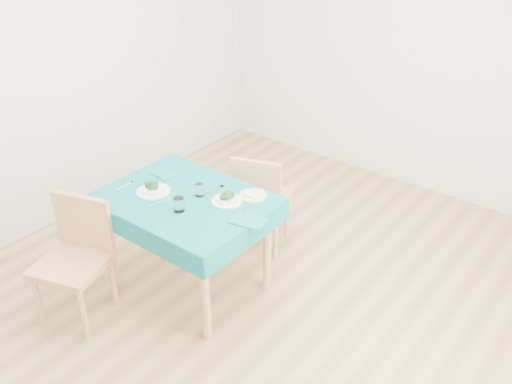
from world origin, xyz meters
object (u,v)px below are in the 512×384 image
Objects in this scene: side_plate at (253,195)px; table at (188,244)px; bowl_far at (227,198)px; chair_near at (69,251)px; chair_far at (263,191)px; bowl_near at (153,188)px.

table is at bearing -138.53° from side_plate.
side_plate is (0.35, 0.31, 0.38)m from table.
table is 0.51m from bowl_far.
side_plate is at bearing 62.07° from bowl_far.
table is 0.82m from chair_near.
side_plate is at bearing 100.97° from chair_far.
chair_near is at bearing -104.50° from bowl_near.
chair_near is 5.63× the size of side_plate.
bowl_far reaches higher than table.
side_plate is at bearing 35.76° from chair_near.
side_plate is at bearing 33.68° from bowl_near.
side_plate is (0.09, 0.17, -0.03)m from bowl_far.
chair_near is at bearing -126.20° from side_plate.
bowl_near is at bearing -146.32° from side_plate.
chair_near is (-0.39, -0.70, 0.16)m from table.
table is 1.05× the size of chair_near.
chair_far reaches higher than table.
chair_far is at bearing 69.57° from bowl_near.
bowl_far is 0.20m from side_plate.
bowl_far is 1.10× the size of side_plate.
bowl_near reaches higher than table.
table is 1.13× the size of chair_far.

